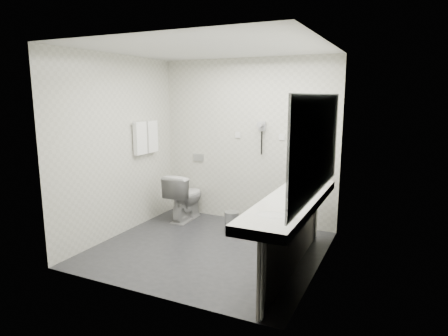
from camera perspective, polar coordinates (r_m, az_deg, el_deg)
The scene contains 31 objects.
floor at distance 5.13m, azimuth -2.28°, elevation -11.76°, with size 2.80×2.80×0.00m, color #26262B.
ceiling at distance 4.77m, azimuth -2.52°, elevation 17.22°, with size 2.80×2.80×0.00m, color silver.
wall_back at distance 5.96m, azimuth 3.44°, elevation 3.87°, with size 2.80×2.80×0.00m, color beige.
wall_front at distance 3.71m, azimuth -11.78°, elevation -0.56°, with size 2.80×2.80×0.00m, color beige.
wall_left at distance 5.57m, azimuth -15.26°, elevation 3.04°, with size 2.60×2.60×0.00m, color beige.
wall_right at distance 4.33m, azimuth 14.26°, elevation 0.94°, with size 2.60×2.60×0.00m, color beige.
vanity_counter at distance 4.30m, azimuth 9.84°, elevation -5.11°, with size 0.55×2.20×0.10m, color silver.
vanity_panel at distance 4.42m, azimuth 9.98°, elevation -10.45°, with size 0.03×2.15×0.75m, color gray.
vanity_post_near at distance 3.50m, azimuth 5.73°, elevation -16.24°, with size 0.06×0.06×0.75m, color silver.
vanity_post_far at distance 5.37m, azimuth 13.28°, elevation -6.72°, with size 0.06×0.06×0.75m, color silver.
mirror at distance 4.11m, azimuth 13.63°, elevation 3.28°, with size 0.02×2.20×1.05m, color #B2BCC6.
basin_near at distance 3.69m, azimuth 7.11°, elevation -7.14°, with size 0.40×0.31×0.05m, color silver.
basin_far at distance 4.90m, azimuth 11.91°, elevation -2.79°, with size 0.40×0.31×0.05m, color silver.
faucet_near at distance 3.61m, azimuth 10.10°, elevation -6.13°, with size 0.04×0.04×0.15m, color silver.
faucet_far at distance 4.84m, azimuth 14.20°, elevation -1.96°, with size 0.04×0.04×0.15m, color silver.
soap_bottle_a at distance 4.31m, azimuth 9.37°, elevation -3.67°, with size 0.05×0.05×0.10m, color beige.
soap_bottle_c at distance 4.29m, azimuth 11.23°, elevation -3.57°, with size 0.05×0.05×0.14m, color beige.
glass_left at distance 4.45m, azimuth 12.13°, elevation -3.33°, with size 0.05×0.05×0.10m, color silver.
glass_right at distance 4.59m, azimuth 13.21°, elevation -2.89°, with size 0.06×0.06×0.10m, color silver.
toilet at distance 6.18m, azimuth -5.74°, elevation -4.20°, with size 0.42×0.74×0.75m, color silver.
flush_plate at distance 6.35m, azimuth -3.77°, elevation 1.57°, with size 0.18×0.02×0.12m, color #B2B5BA.
pedal_bin at distance 5.62m, azimuth 1.17°, elevation -8.06°, with size 0.21×0.21×0.30m, color #B2B5BA.
bin_lid at distance 5.57m, azimuth 1.18°, elevation -6.54°, with size 0.21×0.21×0.01m, color #B2B5BA.
towel_rail at distance 5.94m, azimuth -11.58°, elevation 6.56°, with size 0.02×0.02×0.62m, color silver.
towel_near at distance 5.84m, azimuth -12.24°, elevation 4.30°, with size 0.07×0.24×0.48m, color white.
towel_far at distance 6.07m, azimuth -10.63°, elevation 4.59°, with size 0.07×0.24×0.48m, color white.
dryer_cradle at distance 5.82m, azimuth 5.65°, elevation 6.15°, with size 0.10×0.04×0.14m, color #9A9CA0.
dryer_barrel at distance 5.75m, azimuth 5.42°, elevation 6.40°, with size 0.08×0.08×0.14m, color #9A9CA0.
dryer_cord at distance 5.83m, azimuth 5.56°, elevation 3.69°, with size 0.02×0.02×0.35m, color black.
switch_plate_a at distance 6.00m, azimuth 2.07°, elevation 4.89°, with size 0.09×0.02×0.09m, color silver.
switch_plate_b at distance 5.76m, azimuth 8.50°, elevation 4.53°, with size 0.09×0.02×0.09m, color silver.
Camera 1 is at (2.21, -4.19, 1.96)m, focal length 31.07 mm.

